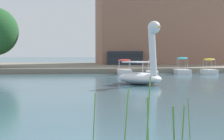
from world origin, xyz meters
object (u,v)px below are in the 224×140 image
swan_boat (142,71)px  parked_van (125,57)px  pedal_boat_cyan (182,70)px  pedal_boat_yellow (209,69)px  pedal_boat_pink (152,70)px  pedal_boat_red (124,70)px

swan_boat → parked_van: size_ratio=0.81×
swan_boat → parked_van: 22.61m
pedal_boat_cyan → pedal_boat_yellow: 2.55m
swan_boat → pedal_boat_pink: swan_boat is taller
swan_boat → pedal_boat_cyan: 11.98m
pedal_boat_red → pedal_boat_pink: bearing=-1.6°
parked_van → pedal_boat_yellow: bearing=-63.2°
pedal_boat_yellow → pedal_boat_red: bearing=178.1°
swan_boat → pedal_boat_pink: bearing=73.9°
pedal_boat_pink → pedal_boat_yellow: (5.53, -0.20, 0.04)m
swan_boat → pedal_boat_yellow: (8.45, 9.89, -0.38)m
pedal_boat_red → pedal_boat_yellow: 8.19m
pedal_boat_red → pedal_boat_cyan: 5.69m
swan_boat → pedal_boat_yellow: 13.01m
pedal_boat_pink → parked_van: bearing=93.9°
pedal_boat_red → pedal_boat_yellow: bearing=-1.9°
pedal_boat_pink → pedal_boat_cyan: (3.04, 0.29, -0.02)m
pedal_boat_cyan → swan_boat: bearing=-119.8°
pedal_boat_cyan → parked_van: bearing=107.8°
pedal_boat_red → pedal_boat_pink: pedal_boat_red is taller
swan_boat → pedal_boat_yellow: bearing=49.5°
pedal_boat_red → pedal_boat_yellow: size_ratio=1.12×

